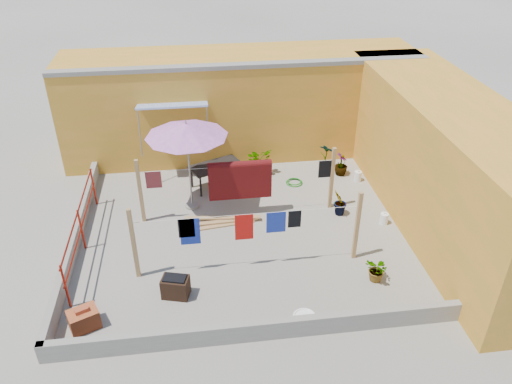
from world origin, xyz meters
TOP-DOWN VIEW (x-y plane):
  - ground at (0.00, 0.00)m, footprint 80.00×80.00m
  - wall_back at (0.50, 4.69)m, footprint 11.00×3.27m
  - wall_right at (5.20, 0.00)m, footprint 2.40×9.00m
  - parapet_front at (0.00, -3.58)m, footprint 8.30×0.16m
  - parapet_left at (-4.08, 0.00)m, footprint 0.16×7.30m
  - red_railing at (-3.85, -0.20)m, footprint 0.05×4.20m
  - clothesline_rig at (0.02, 0.54)m, footprint 5.09×2.35m
  - patio_umbrella at (-1.23, 1.31)m, footprint 2.55×2.55m
  - outdoor_table at (-0.49, 2.35)m, footprint 1.64×1.26m
  - brick_stack at (-3.45, -2.82)m, footprint 0.69×0.61m
  - lumber_pile at (-0.53, 0.38)m, footprint 2.14×0.60m
  - brazier at (-1.65, -2.16)m, footprint 0.64×0.51m
  - white_basin at (0.93, -3.20)m, footprint 0.49×0.49m
  - water_jug_a at (3.70, -0.15)m, footprint 0.22×0.22m
  - water_jug_b at (3.70, 2.09)m, footprint 0.22×0.22m
  - green_hose at (1.80, 2.19)m, footprint 0.50×0.50m
  - plant_back_a at (0.83, 2.96)m, footprint 0.95×0.90m
  - plant_back_b at (3.30, 2.53)m, footprint 0.45×0.45m
  - plant_right_a at (2.91, 2.89)m, footprint 0.56×0.56m
  - plant_right_b at (2.65, 0.39)m, footprint 0.51×0.54m
  - plant_right_c at (2.77, -2.26)m, footprint 0.63×0.66m

SIDE VIEW (x-z plane):
  - ground at x=0.00m, z-range 0.00..0.00m
  - green_hose at x=1.80m, z-range 0.00..0.07m
  - white_basin at x=0.93m, z-range 0.00..0.09m
  - lumber_pile at x=-0.53m, z-range 0.00..0.13m
  - water_jug_a at x=3.70m, z-range -0.02..0.32m
  - water_jug_b at x=3.70m, z-range -0.02..0.33m
  - brick_stack at x=-3.45m, z-range -0.03..0.46m
  - parapet_front at x=0.00m, z-range 0.00..0.44m
  - parapet_left at x=-4.08m, z-range 0.00..0.44m
  - brazier at x=-1.65m, z-range -0.01..0.50m
  - plant_right_c at x=2.77m, z-range 0.00..0.58m
  - plant_back_b at x=3.30m, z-range 0.00..0.70m
  - plant_right_b at x=2.65m, z-range 0.00..0.77m
  - plant_back_a at x=0.83m, z-range 0.00..0.82m
  - plant_right_a at x=2.91m, z-range 0.00..0.89m
  - outdoor_table at x=-0.49m, z-range 0.28..0.96m
  - red_railing at x=-3.85m, z-range 0.17..1.27m
  - clothesline_rig at x=0.02m, z-range 0.11..1.91m
  - wall_right at x=5.20m, z-range 0.00..3.20m
  - wall_back at x=0.50m, z-range 0.00..3.21m
  - patio_umbrella at x=-1.23m, z-range 1.01..3.56m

